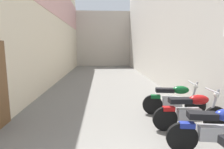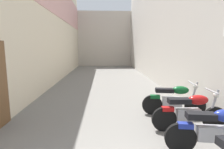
# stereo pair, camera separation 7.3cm
# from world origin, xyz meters

# --- Properties ---
(ground_plane) EXTENTS (34.73, 34.73, 0.00)m
(ground_plane) POSITION_xyz_m (0.00, 7.36, 0.00)
(ground_plane) COLOR slate
(building_left) EXTENTS (0.45, 18.73, 6.81)m
(building_left) POSITION_xyz_m (-3.04, 9.33, 3.44)
(building_left) COLOR beige
(building_left) RESTS_ON ground
(building_right) EXTENTS (0.45, 18.73, 7.72)m
(building_right) POSITION_xyz_m (3.05, 9.36, 3.86)
(building_right) COLOR beige
(building_right) RESTS_ON ground
(building_far_end) EXTENTS (8.69, 2.00, 5.80)m
(building_far_end) POSITION_xyz_m (0.00, 19.73, 2.90)
(building_far_end) COLOR beige
(building_far_end) RESTS_ON ground
(motorcycle_second) EXTENTS (1.84, 0.58, 1.04)m
(motorcycle_second) POSITION_xyz_m (1.91, 2.08, 0.50)
(motorcycle_second) COLOR black
(motorcycle_second) RESTS_ON ground
(motorcycle_third) EXTENTS (1.85, 0.58, 1.04)m
(motorcycle_third) POSITION_xyz_m (1.91, 3.08, 0.50)
(motorcycle_third) COLOR black
(motorcycle_third) RESTS_ON ground
(motorcycle_fourth) EXTENTS (1.84, 0.58, 1.04)m
(motorcycle_fourth) POSITION_xyz_m (1.91, 4.10, 0.50)
(motorcycle_fourth) COLOR black
(motorcycle_fourth) RESTS_ON ground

